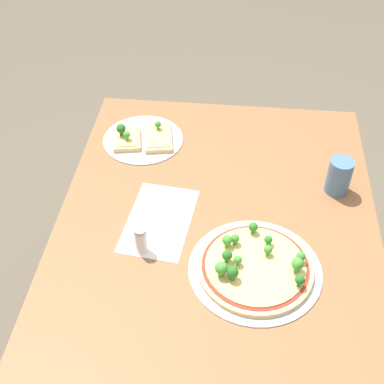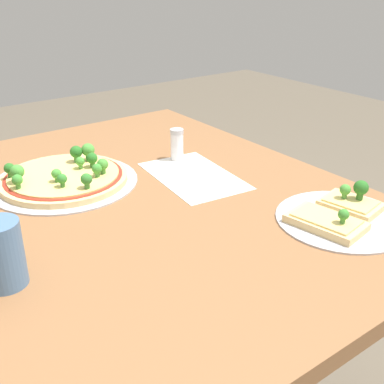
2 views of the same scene
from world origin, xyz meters
name	(u,v)px [view 2 (image 2 of 2)]	position (x,y,z in m)	size (l,w,h in m)	color
dining_table	(143,233)	(0.00, 0.00, 0.67)	(1.19, 0.94, 0.77)	brown
pizza_tray_whole	(64,177)	(0.18, 0.11, 0.79)	(0.36, 0.36, 0.07)	#B7B7BC
pizza_tray_slice	(340,214)	(-0.35, -0.28, 0.79)	(0.28, 0.28, 0.07)	#B7B7BC
drinking_cup	(1,254)	(-0.16, 0.36, 0.83)	(0.07, 0.07, 0.12)	#4C7099
condiment_shaker	(177,145)	(0.14, -0.20, 0.82)	(0.04, 0.04, 0.09)	silver
paper_menu	(194,176)	(0.02, -0.17, 0.78)	(0.29, 0.18, 0.00)	white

